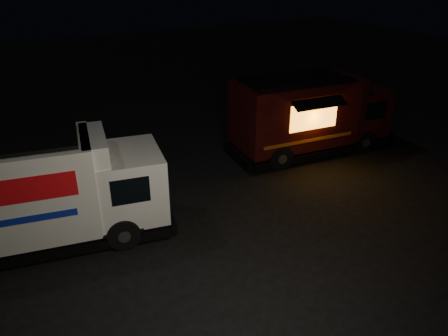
% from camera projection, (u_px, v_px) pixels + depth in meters
% --- Properties ---
extents(ground, '(80.00, 80.00, 0.00)m').
position_uv_depth(ground, '(199.00, 244.00, 12.99)').
color(ground, black).
rests_on(ground, ground).
extents(white_truck, '(7.69, 3.86, 3.33)m').
position_uv_depth(white_truck, '(40.00, 192.00, 12.46)').
color(white_truck, white).
rests_on(white_truck, ground).
extents(red_truck, '(7.39, 3.39, 3.33)m').
position_uv_depth(red_truck, '(312.00, 114.00, 18.62)').
color(red_truck, '#350F09').
rests_on(red_truck, ground).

